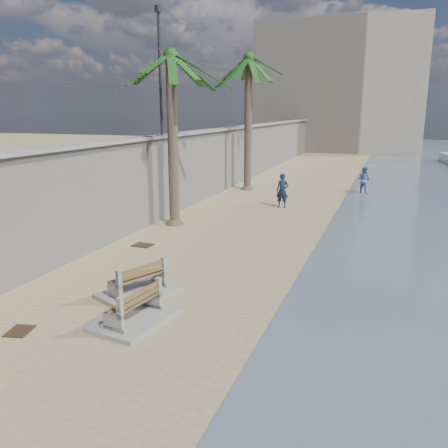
# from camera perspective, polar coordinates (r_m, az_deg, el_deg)

# --- Properties ---
(ground_plane) EXTENTS (140.00, 140.00, 0.00)m
(ground_plane) POSITION_cam_1_polar(r_m,az_deg,el_deg) (9.10, -12.52, -17.68)
(ground_plane) COLOR tan
(seawall) EXTENTS (0.45, 70.00, 3.50)m
(seawall) POSITION_cam_1_polar(r_m,az_deg,el_deg) (28.31, -0.13, 7.71)
(seawall) COLOR gray
(seawall) RESTS_ON ground_plane
(wall_cap) EXTENTS (0.80, 70.00, 0.12)m
(wall_cap) POSITION_cam_1_polar(r_m,az_deg,el_deg) (28.18, -0.13, 11.35)
(wall_cap) COLOR gray
(wall_cap) RESTS_ON seawall
(end_building) EXTENTS (18.00, 12.00, 14.00)m
(end_building) POSITION_cam_1_polar(r_m,az_deg,el_deg) (58.89, 13.97, 15.53)
(end_building) COLOR #B7AA93
(end_building) RESTS_ON ground_plane
(bench_near) EXTENTS (2.00, 2.31, 0.81)m
(bench_near) POSITION_cam_1_polar(r_m,az_deg,el_deg) (12.49, -10.28, -6.84)
(bench_near) COLOR gray
(bench_near) RESTS_ON ground_plane
(bench_far) EXTENTS (1.54, 2.05, 0.79)m
(bench_far) POSITION_cam_1_polar(r_m,az_deg,el_deg) (10.97, -10.77, -9.89)
(bench_far) COLOR gray
(bench_far) RESTS_ON ground_plane
(palm_mid) EXTENTS (5.00, 5.00, 7.58)m
(palm_mid) POSITION_cam_1_polar(r_m,az_deg,el_deg) (19.41, -6.42, 19.24)
(palm_mid) COLOR brown
(palm_mid) RESTS_ON ground_plane
(palm_back) EXTENTS (5.00, 5.00, 8.39)m
(palm_back) POSITION_cam_1_polar(r_m,az_deg,el_deg) (28.14, 3.02, 19.13)
(palm_back) COLOR brown
(palm_back) RESTS_ON ground_plane
(streetlight) EXTENTS (0.28, 0.28, 5.12)m
(streetlight) POSITION_cam_1_polar(r_m,az_deg,el_deg) (20.85, -7.74, 18.94)
(streetlight) COLOR #2D2D33
(streetlight) RESTS_ON wall_cap
(person_a) EXTENTS (0.72, 0.51, 1.91)m
(person_a) POSITION_cam_1_polar(r_m,az_deg,el_deg) (23.15, 7.05, 4.29)
(person_a) COLOR #15213A
(person_a) RESTS_ON ground_plane
(person_b) EXTENTS (1.02, 0.92, 1.72)m
(person_b) POSITION_cam_1_polar(r_m,az_deg,el_deg) (28.11, 16.48, 5.29)
(person_b) COLOR #5373AC
(person_b) RESTS_ON ground_plane
(debris_b) EXTENTS (0.58, 0.67, 0.03)m
(debris_b) POSITION_cam_1_polar(r_m,az_deg,el_deg) (11.39, -23.36, -11.73)
(debris_b) COLOR #382616
(debris_b) RESTS_ON ground_plane
(debris_c) EXTENTS (0.72, 0.59, 0.03)m
(debris_c) POSITION_cam_1_polar(r_m,az_deg,el_deg) (16.96, -9.74, -2.52)
(debris_c) COLOR #382616
(debris_c) RESTS_ON ground_plane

